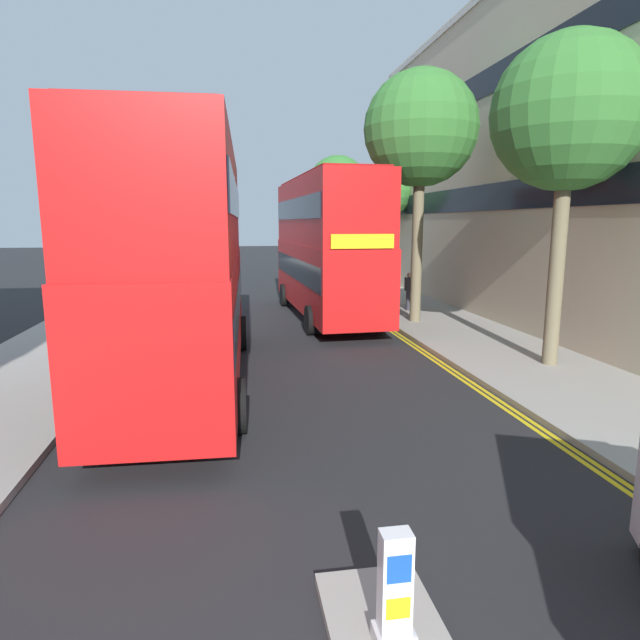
{
  "coord_description": "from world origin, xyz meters",
  "views": [
    {
      "loc": [
        -1.35,
        -0.17,
        3.86
      ],
      "look_at": [
        0.5,
        11.0,
        1.8
      ],
      "focal_mm": 30.15,
      "sensor_mm": 36.0,
      "label": 1
    }
  ],
  "objects_px": {
    "keep_left_bollard": "(395,594)",
    "pedestrian_far": "(409,291)",
    "double_decker_bus_oncoming": "(326,243)",
    "double_decker_bus_away": "(183,258)"
  },
  "relations": [
    {
      "from": "keep_left_bollard",
      "to": "pedestrian_far",
      "type": "bearing_deg",
      "value": 70.99
    },
    {
      "from": "double_decker_bus_oncoming",
      "to": "double_decker_bus_away",
      "type": "bearing_deg",
      "value": -119.86
    },
    {
      "from": "keep_left_bollard",
      "to": "double_decker_bus_away",
      "type": "bearing_deg",
      "value": 105.37
    },
    {
      "from": "keep_left_bollard",
      "to": "double_decker_bus_oncoming",
      "type": "bearing_deg",
      "value": 82.02
    },
    {
      "from": "keep_left_bollard",
      "to": "double_decker_bus_away",
      "type": "distance_m",
      "value": 9.55
    },
    {
      "from": "double_decker_bus_away",
      "to": "double_decker_bus_oncoming",
      "type": "height_order",
      "value": "same"
    },
    {
      "from": "keep_left_bollard",
      "to": "double_decker_bus_oncoming",
      "type": "relative_size",
      "value": 0.1
    },
    {
      "from": "pedestrian_far",
      "to": "double_decker_bus_oncoming",
      "type": "bearing_deg",
      "value": -174.12
    },
    {
      "from": "double_decker_bus_away",
      "to": "pedestrian_far",
      "type": "xyz_separation_m",
      "value": [
        8.58,
        8.9,
        -2.04
      ]
    },
    {
      "from": "double_decker_bus_away",
      "to": "pedestrian_far",
      "type": "bearing_deg",
      "value": 46.04
    }
  ]
}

